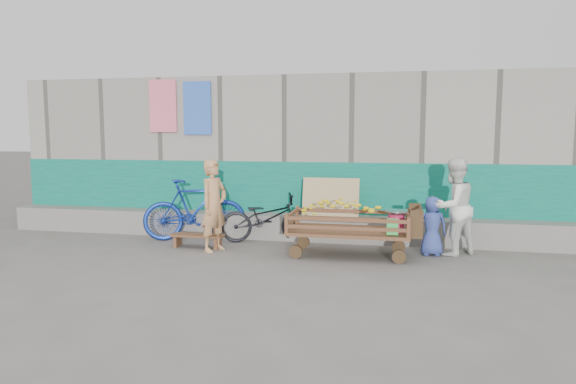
% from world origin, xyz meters
% --- Properties ---
extents(ground, '(80.00, 80.00, 0.00)m').
position_xyz_m(ground, '(0.00, 0.00, 0.00)').
color(ground, '#5E5B55').
rests_on(ground, ground).
extents(building_wall, '(12.00, 3.50, 3.00)m').
position_xyz_m(building_wall, '(-0.00, 4.05, 1.47)').
color(building_wall, gray).
rests_on(building_wall, ground).
extents(banana_cart, '(2.06, 0.94, 0.88)m').
position_xyz_m(banana_cart, '(0.67, 1.26, 0.59)').
color(banana_cart, brown).
rests_on(banana_cart, ground).
extents(bench, '(0.90, 0.27, 0.23)m').
position_xyz_m(bench, '(-1.85, 1.33, 0.17)').
color(bench, brown).
rests_on(bench, ground).
extents(vendor_man, '(0.54, 0.64, 1.51)m').
position_xyz_m(vendor_man, '(-1.48, 1.15, 0.75)').
color(vendor_man, tan).
rests_on(vendor_man, ground).
extents(woman, '(0.96, 0.93, 1.55)m').
position_xyz_m(woman, '(2.33, 1.68, 0.78)').
color(woman, white).
rests_on(woman, ground).
extents(child, '(0.50, 0.36, 0.95)m').
position_xyz_m(child, '(2.00, 1.57, 0.47)').
color(child, '#324492').
rests_on(child, ground).
extents(bicycle_dark, '(1.74, 1.05, 0.86)m').
position_xyz_m(bicycle_dark, '(-0.82, 2.02, 0.43)').
color(bicycle_dark, black).
rests_on(bicycle_dark, ground).
extents(bicycle_blue, '(1.89, 1.22, 1.11)m').
position_xyz_m(bicycle_blue, '(-2.14, 1.94, 0.55)').
color(bicycle_blue, navy).
rests_on(bicycle_blue, ground).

